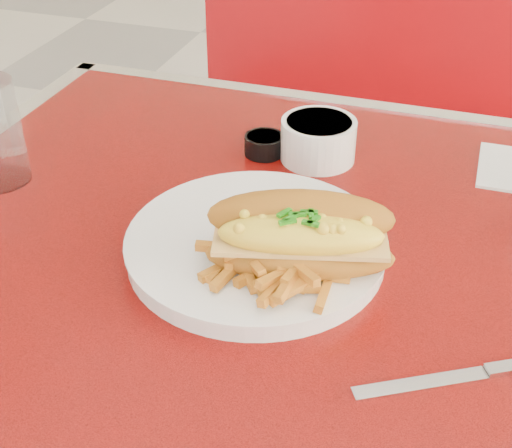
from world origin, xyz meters
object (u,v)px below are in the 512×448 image
(dinner_plate, at_px, (256,245))
(knife, at_px, (476,374))
(fork, at_px, (318,238))
(mac_hoagie, at_px, (300,236))
(sauce_cup_left, at_px, (264,144))
(gravy_ramekin, at_px, (318,139))
(diner_table, at_px, (376,371))
(booth_bench_far, at_px, (425,228))

(dinner_plate, relative_size, knife, 2.00)
(fork, relative_size, knife, 0.78)
(mac_hoagie, distance_m, sauce_cup_left, 0.28)
(knife, bearing_deg, fork, 113.10)
(mac_hoagie, height_order, gravy_ramekin, mac_hoagie)
(diner_table, xyz_separation_m, fork, (-0.08, -0.00, 0.18))
(sauce_cup_left, relative_size, knife, 0.38)
(fork, distance_m, gravy_ramekin, 0.22)
(booth_bench_far, bearing_deg, knife, -83.92)
(sauce_cup_left, bearing_deg, booth_bench_far, 71.28)
(diner_table, xyz_separation_m, dinner_plate, (-0.15, -0.02, 0.17))
(mac_hoagie, relative_size, knife, 1.19)
(knife, bearing_deg, gravy_ramekin, 94.07)
(dinner_plate, bearing_deg, gravy_ramekin, 87.24)
(sauce_cup_left, bearing_deg, gravy_ramekin, 7.47)
(mac_hoagie, xyz_separation_m, knife, (0.19, -0.08, -0.05))
(fork, distance_m, sauce_cup_left, 0.24)
(sauce_cup_left, bearing_deg, diner_table, -43.77)
(mac_hoagie, bearing_deg, fork, 66.51)
(diner_table, relative_size, dinner_plate, 3.44)
(fork, relative_size, sauce_cup_left, 2.05)
(gravy_ramekin, bearing_deg, mac_hoagie, -80.05)
(dinner_plate, distance_m, fork, 0.07)
(diner_table, bearing_deg, gravy_ramekin, 122.77)
(gravy_ramekin, relative_size, knife, 0.65)
(dinner_plate, relative_size, fork, 2.57)
(booth_bench_far, height_order, fork, booth_bench_far)
(booth_bench_far, distance_m, mac_hoagie, 1.02)
(gravy_ramekin, xyz_separation_m, knife, (0.23, -0.35, -0.03))
(dinner_plate, distance_m, knife, 0.27)
(gravy_ramekin, xyz_separation_m, sauce_cup_left, (-0.07, -0.01, -0.02))
(fork, distance_m, knife, 0.23)
(diner_table, bearing_deg, booth_bench_far, 90.00)
(dinner_plate, bearing_deg, mac_hoagie, -26.84)
(dinner_plate, bearing_deg, sauce_cup_left, 105.52)
(sauce_cup_left, bearing_deg, mac_hoagie, -64.72)
(dinner_plate, relative_size, gravy_ramekin, 3.09)
(gravy_ramekin, relative_size, sauce_cup_left, 1.71)
(mac_hoagie, relative_size, sauce_cup_left, 3.13)
(mac_hoagie, height_order, fork, mac_hoagie)
(gravy_ramekin, bearing_deg, dinner_plate, -92.76)
(gravy_ramekin, height_order, sauce_cup_left, gravy_ramekin)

